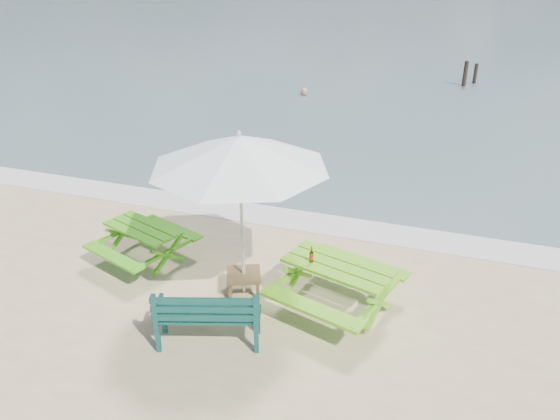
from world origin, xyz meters
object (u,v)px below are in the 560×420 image
(picnic_table_right, at_px, (337,287))
(beer_bottle, at_px, (311,257))
(side_table, at_px, (244,282))
(swimmer, at_px, (304,108))
(park_bench, at_px, (209,326))
(patio_umbrella, at_px, (239,151))
(picnic_table_left, at_px, (144,245))

(picnic_table_right, bearing_deg, beer_bottle, -172.78)
(beer_bottle, bearing_deg, side_table, -179.75)
(picnic_table_right, height_order, swimmer, picnic_table_right)
(picnic_table_right, bearing_deg, swimmer, 108.43)
(park_bench, xyz_separation_m, beer_bottle, (1.14, 1.35, 0.60))
(park_bench, relative_size, swimmer, 0.98)
(picnic_table_right, bearing_deg, patio_umbrella, -177.88)
(park_bench, bearing_deg, patio_umbrella, 90.19)
(picnic_table_left, xyz_separation_m, beer_bottle, (3.23, -0.35, 0.56))
(picnic_table_left, relative_size, beer_bottle, 7.37)
(park_bench, bearing_deg, side_table, 90.19)
(park_bench, bearing_deg, swimmer, 100.92)
(side_table, xyz_separation_m, beer_bottle, (1.14, 0.00, 0.70))
(park_bench, height_order, patio_umbrella, patio_umbrella)
(patio_umbrella, distance_m, beer_bottle, 1.96)
(picnic_table_right, relative_size, side_table, 3.12)
(picnic_table_left, xyz_separation_m, picnic_table_right, (3.65, -0.30, 0.05))
(beer_bottle, bearing_deg, picnic_table_right, 7.22)
(patio_umbrella, bearing_deg, picnic_table_left, 170.30)
(side_table, bearing_deg, park_bench, -89.81)
(park_bench, bearing_deg, beer_bottle, 49.83)
(picnic_table_right, relative_size, park_bench, 1.43)
(picnic_table_right, distance_m, park_bench, 2.10)
(picnic_table_left, bearing_deg, patio_umbrella, -9.70)
(picnic_table_right, xyz_separation_m, side_table, (-1.56, -0.06, -0.20))
(side_table, distance_m, beer_bottle, 1.34)
(swimmer, bearing_deg, side_table, -78.01)
(swimmer, bearing_deg, park_bench, -79.08)
(picnic_table_left, distance_m, swimmer, 12.76)
(picnic_table_right, distance_m, patio_umbrella, 2.61)
(picnic_table_left, distance_m, park_bench, 2.69)
(park_bench, xyz_separation_m, swimmer, (-2.78, 14.41, -0.81))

